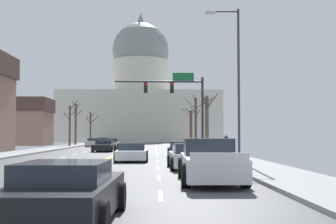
% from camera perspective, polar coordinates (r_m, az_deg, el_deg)
% --- Properties ---
extents(ground, '(20.00, 180.00, 0.20)m').
position_cam_1_polar(ground, '(26.66, -8.95, -6.48)').
color(ground, '#4A4A4F').
extents(signal_gantry, '(7.91, 0.41, 7.07)m').
position_cam_1_polar(signal_gantry, '(39.83, 1.30, 2.10)').
color(signal_gantry, '#28282D').
rests_on(signal_gantry, ground).
extents(street_lamp_right, '(1.98, 0.24, 8.88)m').
position_cam_1_polar(street_lamp_right, '(26.27, 8.52, 4.97)').
color(street_lamp_right, '#333338').
rests_on(street_lamp_right, ground).
extents(capitol_building, '(35.89, 20.21, 30.39)m').
position_cam_1_polar(capitol_building, '(104.88, -3.53, 1.58)').
color(capitol_building, beige).
rests_on(capitol_building, ground).
extents(sedan_near_00, '(2.02, 4.49, 1.14)m').
position_cam_1_polar(sedan_near_00, '(34.70, 1.55, -4.79)').
color(sedan_near_00, navy).
rests_on(sedan_near_00, ground).
extents(sedan_near_01, '(2.13, 4.40, 1.16)m').
position_cam_1_polar(sedan_near_01, '(28.79, -4.64, -5.19)').
color(sedan_near_01, silver).
rests_on(sedan_near_01, ground).
extents(sedan_near_02, '(2.20, 4.49, 1.26)m').
position_cam_1_polar(sedan_near_02, '(22.53, 2.82, -5.73)').
color(sedan_near_02, silver).
rests_on(sedan_near_02, ground).
extents(pickup_truck_near_03, '(2.31, 5.74, 1.57)m').
position_cam_1_polar(pickup_truck_near_03, '(16.42, 5.36, -6.40)').
color(pickup_truck_near_03, silver).
rests_on(pickup_truck_near_03, ground).
extents(sedan_near_04, '(2.11, 4.61, 1.20)m').
position_cam_1_polar(sedan_near_04, '(9.04, -12.85, -10.16)').
color(sedan_near_04, black).
rests_on(sedan_near_04, ground).
extents(sedan_oncoming_00, '(2.13, 4.66, 1.14)m').
position_cam_1_polar(sedan_oncoming_00, '(44.93, -8.13, -4.33)').
color(sedan_oncoming_00, black).
rests_on(sedan_oncoming_00, ground).
extents(sedan_oncoming_01, '(2.12, 4.47, 1.22)m').
position_cam_1_polar(sedan_oncoming_01, '(53.26, -7.35, -4.06)').
color(sedan_oncoming_01, silver).
rests_on(sedan_oncoming_01, ground).
extents(sedan_oncoming_02, '(2.22, 4.50, 1.16)m').
position_cam_1_polar(sedan_oncoming_02, '(62.91, -9.42, -3.87)').
color(sedan_oncoming_02, silver).
rests_on(sedan_oncoming_02, ground).
extents(sedan_oncoming_03, '(2.11, 4.51, 1.18)m').
position_cam_1_polar(sedan_oncoming_03, '(72.38, -8.32, -3.74)').
color(sedan_oncoming_03, black).
rests_on(sedan_oncoming_03, ground).
extents(flank_building_00, '(9.77, 7.54, 7.23)m').
position_cam_1_polar(flank_building_00, '(72.43, -18.59, -1.15)').
color(flank_building_00, '#8C6656').
rests_on(flank_building_00, ground).
extents(bare_tree_00, '(2.28, 1.42, 5.25)m').
position_cam_1_polar(bare_tree_00, '(62.76, 2.93, -1.93)').
color(bare_tree_00, '#4C3D2D').
rests_on(bare_tree_00, ground).
extents(bare_tree_01, '(2.09, 1.39, 6.39)m').
position_cam_1_polar(bare_tree_01, '(62.90, -12.41, -1.46)').
color(bare_tree_01, '#4C3D2D').
rests_on(bare_tree_01, ground).
extents(bare_tree_02, '(1.85, 3.08, 5.86)m').
position_cam_1_polar(bare_tree_02, '(47.05, 4.99, -1.11)').
color(bare_tree_02, brown).
rests_on(bare_tree_02, ground).
extents(bare_tree_03, '(2.31, 1.25, 5.46)m').
position_cam_1_polar(bare_tree_03, '(79.66, -9.83, -1.79)').
color(bare_tree_03, '#423328').
rests_on(bare_tree_03, ground).
extents(bare_tree_04, '(2.87, 2.16, 6.64)m').
position_cam_1_polar(bare_tree_04, '(58.13, 3.57, -1.10)').
color(bare_tree_04, '#4C3D2D').
rests_on(bare_tree_04, ground).
extents(bare_tree_05, '(1.75, 2.10, 6.85)m').
position_cam_1_polar(bare_tree_05, '(69.93, -11.68, -1.34)').
color(bare_tree_05, brown).
rests_on(bare_tree_05, ground).
extents(pedestrian_00, '(0.35, 0.34, 1.60)m').
position_cam_1_polar(pedestrian_00, '(36.63, 7.42, -3.92)').
color(pedestrian_00, black).
rests_on(pedestrian_00, ground).
extents(bicycle_parked, '(0.12, 1.77, 0.85)m').
position_cam_1_polar(bicycle_parked, '(26.22, 8.18, -5.53)').
color(bicycle_parked, black).
rests_on(bicycle_parked, ground).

